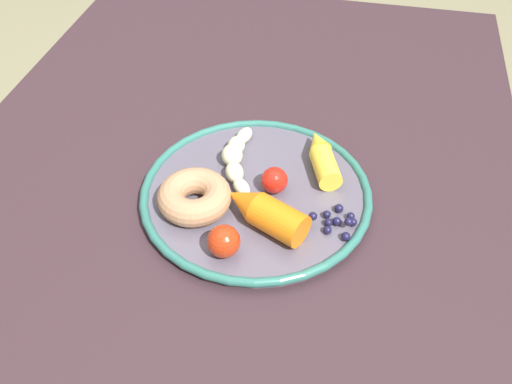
% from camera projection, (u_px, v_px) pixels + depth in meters
% --- Properties ---
extents(dining_table, '(1.15, 0.83, 0.75)m').
position_uv_depth(dining_table, '(234.00, 213.00, 0.87)').
color(dining_table, '#352328').
rests_on(dining_table, ground_plane).
extents(plate, '(0.31, 0.31, 0.02)m').
position_uv_depth(plate, '(256.00, 194.00, 0.76)').
color(plate, '#55505F').
rests_on(plate, dining_table).
extents(banana, '(0.15, 0.06, 0.03)m').
position_uv_depth(banana, '(237.00, 159.00, 0.79)').
color(banana, beige).
rests_on(banana, plate).
extents(carrot_orange, '(0.09, 0.12, 0.04)m').
position_uv_depth(carrot_orange, '(264.00, 212.00, 0.70)').
color(carrot_orange, orange).
rests_on(carrot_orange, plate).
extents(carrot_yellow, '(0.11, 0.07, 0.03)m').
position_uv_depth(carrot_yellow, '(322.00, 156.00, 0.79)').
color(carrot_yellow, yellow).
rests_on(carrot_yellow, plate).
extents(donut, '(0.12, 0.12, 0.04)m').
position_uv_depth(donut, '(194.00, 197.00, 0.72)').
color(donut, tan).
rests_on(donut, plate).
extents(blueberry_pile, '(0.06, 0.06, 0.02)m').
position_uv_depth(blueberry_pile, '(337.00, 221.00, 0.71)').
color(blueberry_pile, '#191638').
rests_on(blueberry_pile, plate).
extents(tomato_near, '(0.04, 0.04, 0.04)m').
position_uv_depth(tomato_near, '(274.00, 180.00, 0.75)').
color(tomato_near, red).
rests_on(tomato_near, plate).
extents(tomato_mid, '(0.04, 0.04, 0.04)m').
position_uv_depth(tomato_mid, '(224.00, 241.00, 0.67)').
color(tomato_mid, red).
rests_on(tomato_mid, plate).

